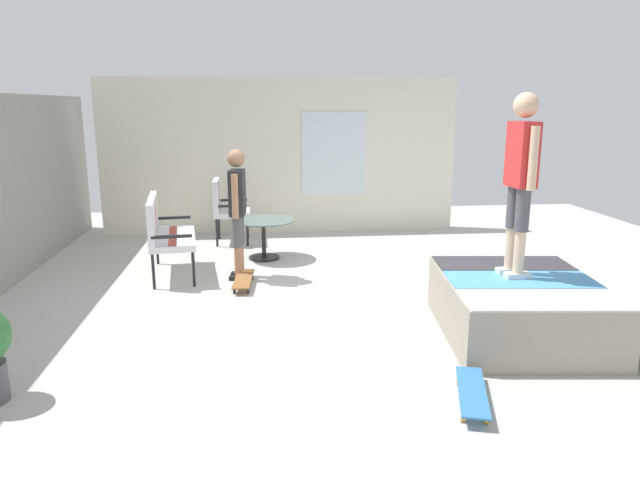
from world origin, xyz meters
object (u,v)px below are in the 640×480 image
object	(u,v)px
person_watching	(237,205)
skateboard_spare	(472,392)
skateboard_by_bench	(244,279)
skate_ramp	(522,307)
patio_bench	(163,229)
person_skater	(521,171)
patio_table	(264,231)
patio_chair_near_house	(225,205)

from	to	relation	value
person_watching	skateboard_spare	xyz separation A→B (m)	(-3.42, -1.80, -0.86)
person_watching	skateboard_by_bench	size ratio (longest dim) A/B	2.00
skate_ramp	skateboard_spare	xyz separation A→B (m)	(-1.21, 0.93, -0.20)
patio_bench	person_skater	size ratio (longest dim) A/B	0.77
patio_table	skateboard_spare	xyz separation A→B (m)	(-4.35, -1.48, -0.32)
skateboard_spare	patio_chair_near_house	bearing A→B (deg)	20.87
person_skater	skateboard_by_bench	world-z (taller)	person_skater
patio_chair_near_house	skateboard_spare	world-z (taller)	patio_chair_near_house
skate_ramp	skateboard_spare	world-z (taller)	skate_ramp
person_skater	skateboard_by_bench	bearing A→B (deg)	56.75
patio_bench	patio_chair_near_house	distance (m)	1.91
person_watching	patio_bench	bearing A→B (deg)	76.50
skateboard_spare	skate_ramp	bearing A→B (deg)	-37.47
person_watching	person_skater	world-z (taller)	person_skater
skateboard_by_bench	patio_bench	bearing A→B (deg)	59.89
skate_ramp	person_watching	bearing A→B (deg)	51.11
skate_ramp	patio_bench	bearing A→B (deg)	56.58
person_watching	skateboard_spare	bearing A→B (deg)	-152.24
patio_chair_near_house	patio_table	distance (m)	1.25
person_watching	skateboard_spare	world-z (taller)	person_watching
person_watching	skateboard_spare	distance (m)	3.96
skate_ramp	person_watching	world-z (taller)	person_watching
patio_bench	person_watching	world-z (taller)	person_watching
patio_chair_near_house	person_skater	bearing A→B (deg)	-144.21
patio_table	skateboard_by_bench	bearing A→B (deg)	168.34
person_watching	skateboard_by_bench	world-z (taller)	person_watching
skateboard_by_bench	patio_table	bearing A→B (deg)	-11.66
patio_table	person_skater	size ratio (longest dim) A/B	0.53
patio_chair_near_house	person_skater	size ratio (longest dim) A/B	0.60
patio_chair_near_house	skateboard_spare	bearing A→B (deg)	-159.13
skate_ramp	person_skater	bearing A→B (deg)	23.21
skateboard_by_bench	skate_ramp	bearing A→B (deg)	-124.61
patio_chair_near_house	person_watching	xyz separation A→B (m)	(-2.01, -0.27, 0.33)
patio_bench	patio_chair_near_house	bearing A→B (deg)	-20.97
patio_bench	skateboard_by_bench	size ratio (longest dim) A/B	1.61
patio_bench	patio_table	size ratio (longest dim) A/B	1.45
skate_ramp	skateboard_spare	bearing A→B (deg)	142.53
patio_bench	person_skater	bearing A→B (deg)	-122.40
patio_bench	person_skater	xyz separation A→B (m)	(-2.30, -3.63, 0.95)
patio_bench	patio_table	bearing A→B (deg)	-61.03
patio_table	person_watching	bearing A→B (deg)	160.96
patio_bench	skate_ramp	bearing A→B (deg)	-123.42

